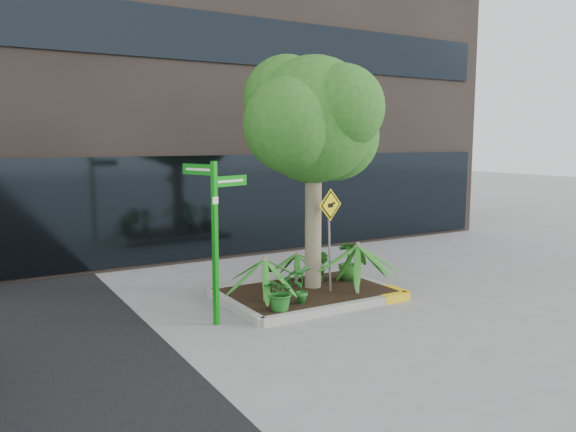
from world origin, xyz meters
TOP-DOWN VIEW (x-y plane):
  - ground at (0.00, 0.00)m, footprint 80.00×80.00m
  - planter at (0.23, 0.27)m, footprint 3.35×2.36m
  - tree at (0.44, 0.50)m, footprint 3.16×2.81m
  - palm_front at (0.92, -0.36)m, footprint 1.12×1.12m
  - palm_left at (-0.87, 0.09)m, footprint 0.93×0.93m
  - palm_back at (0.38, 1.01)m, footprint 0.70×0.70m
  - shrub_a at (-0.92, -0.55)m, footprint 0.87×0.87m
  - shrub_b at (1.39, 0.54)m, footprint 0.65×0.65m
  - shrub_c at (-0.37, -0.39)m, footprint 0.45×0.45m
  - shrub_d at (0.79, 0.75)m, footprint 0.48×0.48m
  - street_sign_post at (-1.97, -0.23)m, footprint 0.98×0.78m
  - cattle_sign at (0.53, 0.04)m, footprint 0.60×0.16m

SIDE VIEW (x-z plane):
  - ground at x=0.00m, z-range 0.00..0.00m
  - planter at x=0.23m, z-range 0.03..0.18m
  - shrub_d at x=0.79m, z-range 0.15..0.81m
  - shrub_a at x=-0.92m, z-range 0.15..0.83m
  - shrub_c at x=-0.37m, z-range 0.15..0.88m
  - shrub_b at x=1.39m, z-range 0.15..0.97m
  - palm_back at x=0.38m, z-range 0.34..1.12m
  - palm_left at x=-0.87m, z-range 0.41..1.45m
  - palm_front at x=0.92m, z-range 0.46..1.70m
  - cattle_sign at x=0.53m, z-range 0.50..2.51m
  - street_sign_post at x=-1.97m, z-range 0.32..3.06m
  - tree at x=0.44m, z-range 1.09..5.84m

